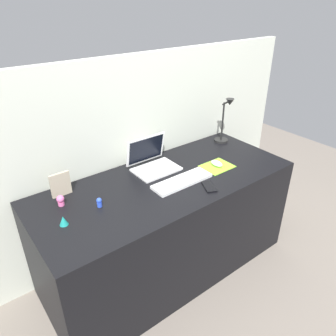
{
  "coord_description": "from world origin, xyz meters",
  "views": [
    {
      "loc": [
        -1.08,
        -1.42,
        1.82
      ],
      "look_at": [
        0.01,
        0.0,
        0.83
      ],
      "focal_mm": 34.56,
      "sensor_mm": 36.0,
      "label": 1
    }
  ],
  "objects_px": {
    "cell_phone": "(209,187)",
    "toy_figurine_teal": "(63,221)",
    "keyboard": "(182,181)",
    "picture_frame": "(60,184)",
    "toy_figurine_blue": "(99,202)",
    "desk_lamp": "(225,122)",
    "toy_figurine_pink": "(61,200)",
    "mouse": "(217,163)",
    "laptop": "(152,160)"
  },
  "relations": [
    {
      "from": "toy_figurine_teal",
      "to": "toy_figurine_pink",
      "type": "relative_size",
      "value": 0.8
    },
    {
      "from": "toy_figurine_pink",
      "to": "picture_frame",
      "type": "bearing_deg",
      "value": 65.51
    },
    {
      "from": "laptop",
      "to": "mouse",
      "type": "distance_m",
      "value": 0.45
    },
    {
      "from": "keyboard",
      "to": "toy_figurine_teal",
      "type": "relative_size",
      "value": 7.93
    },
    {
      "from": "keyboard",
      "to": "cell_phone",
      "type": "relative_size",
      "value": 3.2
    },
    {
      "from": "desk_lamp",
      "to": "mouse",
      "type": "bearing_deg",
      "value": -142.34
    },
    {
      "from": "toy_figurine_pink",
      "to": "toy_figurine_blue",
      "type": "bearing_deg",
      "value": -40.91
    },
    {
      "from": "desk_lamp",
      "to": "picture_frame",
      "type": "relative_size",
      "value": 2.44
    },
    {
      "from": "laptop",
      "to": "toy_figurine_teal",
      "type": "height_order",
      "value": "laptop"
    },
    {
      "from": "mouse",
      "to": "toy_figurine_pink",
      "type": "relative_size",
      "value": 1.48
    },
    {
      "from": "keyboard",
      "to": "mouse",
      "type": "xyz_separation_m",
      "value": [
        0.33,
        0.02,
        0.01
      ]
    },
    {
      "from": "laptop",
      "to": "picture_frame",
      "type": "bearing_deg",
      "value": 176.29
    },
    {
      "from": "picture_frame",
      "to": "toy_figurine_teal",
      "type": "distance_m",
      "value": 0.3
    },
    {
      "from": "keyboard",
      "to": "desk_lamp",
      "type": "distance_m",
      "value": 0.74
    },
    {
      "from": "keyboard",
      "to": "cell_phone",
      "type": "height_order",
      "value": "keyboard"
    },
    {
      "from": "laptop",
      "to": "mouse",
      "type": "height_order",
      "value": "laptop"
    },
    {
      "from": "toy_figurine_blue",
      "to": "keyboard",
      "type": "bearing_deg",
      "value": -8.86
    },
    {
      "from": "cell_phone",
      "to": "picture_frame",
      "type": "bearing_deg",
      "value": 172.68
    },
    {
      "from": "keyboard",
      "to": "picture_frame",
      "type": "relative_size",
      "value": 2.73
    },
    {
      "from": "laptop",
      "to": "desk_lamp",
      "type": "distance_m",
      "value": 0.71
    },
    {
      "from": "laptop",
      "to": "picture_frame",
      "type": "xyz_separation_m",
      "value": [
        -0.63,
        0.04,
        0.02
      ]
    },
    {
      "from": "cell_phone",
      "to": "toy_figurine_teal",
      "type": "bearing_deg",
      "value": -168.38
    },
    {
      "from": "desk_lamp",
      "to": "toy_figurine_teal",
      "type": "height_order",
      "value": "desk_lamp"
    },
    {
      "from": "laptop",
      "to": "keyboard",
      "type": "xyz_separation_m",
      "value": [
        0.04,
        -0.29,
        -0.04
      ]
    },
    {
      "from": "laptop",
      "to": "picture_frame",
      "type": "relative_size",
      "value": 2.0
    },
    {
      "from": "desk_lamp",
      "to": "toy_figurine_blue",
      "type": "xyz_separation_m",
      "value": [
        -1.2,
        -0.2,
        -0.15
      ]
    },
    {
      "from": "picture_frame",
      "to": "toy_figurine_pink",
      "type": "height_order",
      "value": "picture_frame"
    },
    {
      "from": "toy_figurine_pink",
      "to": "toy_figurine_blue",
      "type": "relative_size",
      "value": 1.14
    },
    {
      "from": "toy_figurine_blue",
      "to": "mouse",
      "type": "bearing_deg",
      "value": -3.94
    },
    {
      "from": "cell_phone",
      "to": "picture_frame",
      "type": "distance_m",
      "value": 0.9
    },
    {
      "from": "picture_frame",
      "to": "toy_figurine_blue",
      "type": "relative_size",
      "value": 2.64
    },
    {
      "from": "keyboard",
      "to": "mouse",
      "type": "relative_size",
      "value": 4.27
    },
    {
      "from": "picture_frame",
      "to": "toy_figurine_pink",
      "type": "xyz_separation_m",
      "value": [
        -0.04,
        -0.1,
        -0.04
      ]
    },
    {
      "from": "keyboard",
      "to": "desk_lamp",
      "type": "relative_size",
      "value": 1.12
    },
    {
      "from": "keyboard",
      "to": "toy_figurine_blue",
      "type": "distance_m",
      "value": 0.55
    },
    {
      "from": "toy_figurine_teal",
      "to": "laptop",
      "type": "bearing_deg",
      "value": 17.92
    },
    {
      "from": "laptop",
      "to": "keyboard",
      "type": "distance_m",
      "value": 0.29
    },
    {
      "from": "keyboard",
      "to": "desk_lamp",
      "type": "xyz_separation_m",
      "value": [
        0.67,
        0.28,
        0.17
      ]
    },
    {
      "from": "mouse",
      "to": "toy_figurine_pink",
      "type": "distance_m",
      "value": 1.06
    },
    {
      "from": "picture_frame",
      "to": "laptop",
      "type": "bearing_deg",
      "value": -3.71
    },
    {
      "from": "keyboard",
      "to": "toy_figurine_blue",
      "type": "height_order",
      "value": "toy_figurine_blue"
    },
    {
      "from": "keyboard",
      "to": "cell_phone",
      "type": "xyz_separation_m",
      "value": [
        0.1,
        -0.15,
        -0.01
      ]
    },
    {
      "from": "laptop",
      "to": "toy_figurine_blue",
      "type": "height_order",
      "value": "laptop"
    },
    {
      "from": "keyboard",
      "to": "toy_figurine_blue",
      "type": "bearing_deg",
      "value": 171.14
    },
    {
      "from": "toy_figurine_pink",
      "to": "laptop",
      "type": "bearing_deg",
      "value": 4.8
    },
    {
      "from": "mouse",
      "to": "cell_phone",
      "type": "bearing_deg",
      "value": -144.03
    },
    {
      "from": "mouse",
      "to": "cell_phone",
      "type": "xyz_separation_m",
      "value": [
        -0.24,
        -0.17,
        -0.02
      ]
    },
    {
      "from": "toy_figurine_teal",
      "to": "toy_figurine_blue",
      "type": "height_order",
      "value": "toy_figurine_blue"
    },
    {
      "from": "cell_phone",
      "to": "toy_figurine_pink",
      "type": "height_order",
      "value": "toy_figurine_pink"
    },
    {
      "from": "mouse",
      "to": "toy_figurine_teal",
      "type": "distance_m",
      "value": 1.1
    }
  ]
}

